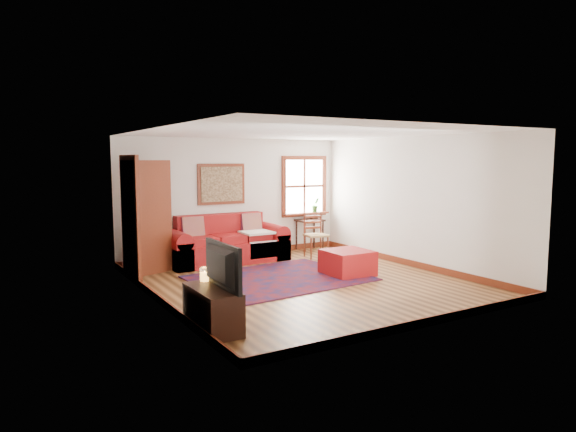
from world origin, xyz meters
TOP-DOWN VIEW (x-y plane):
  - ground at (0.00, 0.00)m, footprint 5.50×5.50m
  - room_envelope at (0.00, 0.02)m, footprint 5.04×5.54m
  - window at (1.78, 2.70)m, footprint 1.18×0.20m
  - doorway at (-2.21, 1.78)m, footprint 0.89×1.08m
  - framed_artwork at (-0.30, 2.71)m, footprint 1.05×0.07m
  - persian_rug at (-0.24, 0.43)m, footprint 2.95×2.44m
  - red_leather_sofa at (-0.41, 2.28)m, footprint 2.42×1.00m
  - red_ottoman at (0.98, 0.07)m, footprint 0.79×0.79m
  - side_table at (1.78, 2.53)m, footprint 0.59×0.44m
  - ladder_back_chair at (1.41, 1.76)m, footprint 0.51×0.49m
  - media_cabinet at (-2.27, -1.50)m, footprint 0.43×0.95m
  - television at (-2.25, -1.56)m, footprint 0.13×0.96m
  - candle_hurricane at (-2.22, -1.12)m, footprint 0.12×0.12m

SIDE VIEW (x-z plane):
  - ground at x=0.00m, z-range 0.00..0.00m
  - persian_rug at x=-0.24m, z-range 0.00..0.02m
  - red_ottoman at x=0.98m, z-range 0.00..0.44m
  - media_cabinet at x=-2.27m, z-range 0.00..0.52m
  - red_leather_sofa at x=-0.41m, z-range -0.16..0.79m
  - ladder_back_chair at x=1.41m, z-range 0.04..0.98m
  - side_table at x=1.78m, z-range 0.23..0.93m
  - candle_hurricane at x=-2.22m, z-range 0.52..0.70m
  - television at x=-2.25m, z-range 0.52..1.08m
  - doorway at x=-2.21m, z-range 0.00..2.14m
  - window at x=1.78m, z-range 0.62..2.00m
  - framed_artwork at x=-0.30m, z-range 1.13..1.98m
  - room_envelope at x=0.00m, z-range 0.39..2.91m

